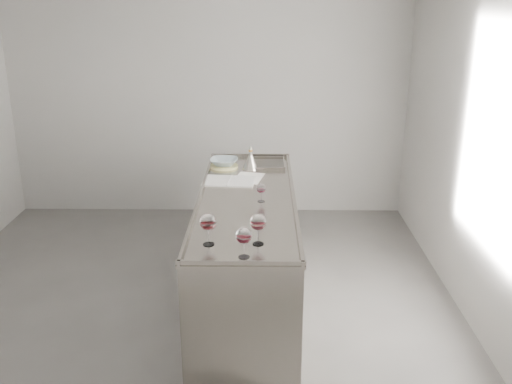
{
  "coord_description": "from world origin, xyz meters",
  "views": [
    {
      "loc": [
        0.63,
        -3.91,
        2.44
      ],
      "look_at": [
        0.58,
        0.2,
        1.02
      ],
      "focal_mm": 40.0,
      "sensor_mm": 36.0,
      "label": 1
    }
  ],
  "objects_px": {
    "wine_glass_left": "(208,223)",
    "wine_glass_middle": "(244,236)",
    "wine_glass_right": "(258,223)",
    "wine_glass_small": "(261,189)",
    "ceramic_bowl": "(224,162)",
    "counter": "(247,252)",
    "notebook": "(229,181)",
    "wine_funnel": "(251,162)"
  },
  "relations": [
    {
      "from": "wine_glass_middle",
      "to": "wine_glass_small",
      "type": "relative_size",
      "value": 1.35
    },
    {
      "from": "wine_glass_left",
      "to": "wine_glass_small",
      "type": "relative_size",
      "value": 1.45
    },
    {
      "from": "wine_glass_left",
      "to": "notebook",
      "type": "xyz_separation_m",
      "value": [
        0.06,
        1.3,
        -0.14
      ]
    },
    {
      "from": "wine_glass_small",
      "to": "ceramic_bowl",
      "type": "distance_m",
      "value": 0.99
    },
    {
      "from": "wine_glass_small",
      "to": "wine_funnel",
      "type": "distance_m",
      "value": 0.88
    },
    {
      "from": "notebook",
      "to": "counter",
      "type": "bearing_deg",
      "value": -62.55
    },
    {
      "from": "wine_glass_right",
      "to": "ceramic_bowl",
      "type": "distance_m",
      "value": 1.75
    },
    {
      "from": "wine_glass_right",
      "to": "wine_glass_small",
      "type": "bearing_deg",
      "value": 88.84
    },
    {
      "from": "wine_glass_small",
      "to": "wine_funnel",
      "type": "xyz_separation_m",
      "value": [
        -0.1,
        0.87,
        -0.03
      ]
    },
    {
      "from": "wine_glass_left",
      "to": "notebook",
      "type": "distance_m",
      "value": 1.31
    },
    {
      "from": "wine_glass_left",
      "to": "wine_glass_middle",
      "type": "relative_size",
      "value": 1.08
    },
    {
      "from": "notebook",
      "to": "wine_funnel",
      "type": "xyz_separation_m",
      "value": [
        0.17,
        0.38,
        0.06
      ]
    },
    {
      "from": "wine_glass_middle",
      "to": "ceramic_bowl",
      "type": "distance_m",
      "value": 1.93
    },
    {
      "from": "wine_glass_small",
      "to": "wine_glass_middle",
      "type": "bearing_deg",
      "value": -95.76
    },
    {
      "from": "ceramic_bowl",
      "to": "wine_glass_middle",
      "type": "bearing_deg",
      "value": -82.63
    },
    {
      "from": "counter",
      "to": "notebook",
      "type": "distance_m",
      "value": 0.64
    },
    {
      "from": "notebook",
      "to": "ceramic_bowl",
      "type": "relative_size",
      "value": 1.81
    },
    {
      "from": "wine_glass_small",
      "to": "notebook",
      "type": "xyz_separation_m",
      "value": [
        -0.28,
        0.49,
        -0.1
      ]
    },
    {
      "from": "ceramic_bowl",
      "to": "wine_glass_right",
      "type": "bearing_deg",
      "value": -79.11
    },
    {
      "from": "counter",
      "to": "notebook",
      "type": "bearing_deg",
      "value": 111.81
    },
    {
      "from": "wine_glass_left",
      "to": "notebook",
      "type": "height_order",
      "value": "wine_glass_left"
    },
    {
      "from": "wine_glass_small",
      "to": "notebook",
      "type": "bearing_deg",
      "value": 119.18
    },
    {
      "from": "wine_glass_left",
      "to": "ceramic_bowl",
      "type": "distance_m",
      "value": 1.73
    },
    {
      "from": "wine_glass_left",
      "to": "wine_glass_right",
      "type": "bearing_deg",
      "value": 1.75
    },
    {
      "from": "counter",
      "to": "wine_glass_small",
      "type": "xyz_separation_m",
      "value": [
        0.12,
        -0.09,
        0.57
      ]
    },
    {
      "from": "wine_glass_middle",
      "to": "wine_glass_small",
      "type": "xyz_separation_m",
      "value": [
        0.1,
        0.99,
        -0.04
      ]
    },
    {
      "from": "ceramic_bowl",
      "to": "notebook",
      "type": "bearing_deg",
      "value": -80.58
    },
    {
      "from": "wine_glass_middle",
      "to": "wine_glass_left",
      "type": "bearing_deg",
      "value": 141.41
    },
    {
      "from": "wine_glass_middle",
      "to": "notebook",
      "type": "distance_m",
      "value": 1.5
    },
    {
      "from": "wine_glass_left",
      "to": "wine_glass_right",
      "type": "height_order",
      "value": "wine_glass_left"
    },
    {
      "from": "wine_glass_middle",
      "to": "wine_funnel",
      "type": "bearing_deg",
      "value": 90.03
    },
    {
      "from": "wine_glass_right",
      "to": "notebook",
      "type": "height_order",
      "value": "wine_glass_right"
    },
    {
      "from": "wine_glass_right",
      "to": "wine_funnel",
      "type": "xyz_separation_m",
      "value": [
        -0.08,
        1.67,
        -0.08
      ]
    },
    {
      "from": "wine_glass_right",
      "to": "counter",
      "type": "bearing_deg",
      "value": 96.38
    },
    {
      "from": "notebook",
      "to": "wine_funnel",
      "type": "distance_m",
      "value": 0.42
    },
    {
      "from": "wine_glass_small",
      "to": "wine_funnel",
      "type": "bearing_deg",
      "value": 96.56
    },
    {
      "from": "counter",
      "to": "ceramic_bowl",
      "type": "bearing_deg",
      "value": 105.55
    },
    {
      "from": "ceramic_bowl",
      "to": "wine_funnel",
      "type": "relative_size",
      "value": 1.13
    },
    {
      "from": "counter",
      "to": "notebook",
      "type": "height_order",
      "value": "counter"
    },
    {
      "from": "counter",
      "to": "wine_glass_right",
      "type": "relative_size",
      "value": 11.8
    },
    {
      "from": "wine_funnel",
      "to": "wine_glass_small",
      "type": "bearing_deg",
      "value": -83.44
    },
    {
      "from": "wine_glass_middle",
      "to": "wine_funnel",
      "type": "xyz_separation_m",
      "value": [
        -0.0,
        1.86,
        -0.07
      ]
    }
  ]
}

